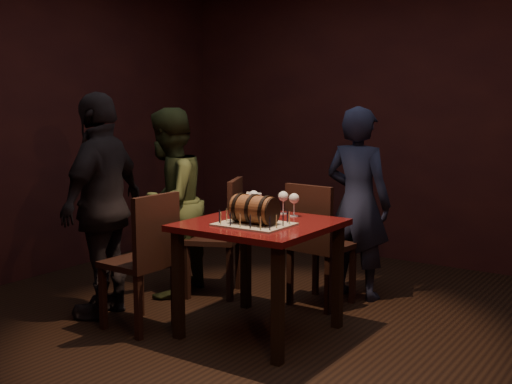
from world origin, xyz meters
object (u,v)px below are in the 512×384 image
Objects in this scene: chair_back at (316,238)px; wine_glass_mid at (283,197)px; pub_table at (260,238)px; person_back at (358,203)px; person_left_front at (103,206)px; barrel_cake at (254,209)px; wine_glass_left at (254,197)px; wine_glass_right at (294,200)px; chair_left_front at (146,254)px; pint_of_ale at (257,204)px; chair_left_rear at (223,230)px; person_left_rear at (169,202)px.

wine_glass_mid is at bearing -101.43° from chair_back.
pub_table is at bearing -84.55° from wine_glass_mid.
person_back is 0.94× the size of person_left_front.
barrel_cake is 2.10× the size of wine_glass_mid.
wine_glass_left is at bearing 131.23° from pub_table.
chair_back is (-0.04, 0.39, -0.35)m from wine_glass_right.
wine_glass_mid is 0.79m from person_back.
wine_glass_left is 0.17× the size of chair_back.
chair_back is at bearing 78.57° from wine_glass_mid.
wine_glass_right is 0.17× the size of chair_left_front.
wine_glass_left reaches higher than pint_of_ale.
person_left_front is (-1.09, -0.66, -0.07)m from wine_glass_mid.
wine_glass_mid and wine_glass_right have the same top height.
pint_of_ale is at bearing 103.30° from person_left_front.
chair_left_front is at bearing -86.10° from chair_left_rear.
person_left_front is at bearing -152.83° from wine_glass_right.
person_left_rear reaches higher than wine_glass_right.
person_left_rear is (-1.12, 0.44, -0.11)m from barrel_cake.
chair_left_rear and chair_left_front have the same top height.
pint_of_ale is 0.09× the size of person_left_front.
pint_of_ale is at bearing -113.54° from chair_back.
pub_table is 0.97× the size of chair_left_rear.
wine_glass_right is 0.81m from person_back.
pub_table is at bearing -105.31° from wine_glass_right.
person_back reaches higher than wine_glass_mid.
person_left_rear reaches higher than chair_left_rear.
person_left_front reaches higher than wine_glass_right.
person_left_front reaches higher than wine_glass_mid.
pub_table is at bearing -48.77° from wine_glass_left.
chair_back is 0.62× the size of person_back.
person_left_rear is at bearing 158.59° from barrel_cake.
pub_table is 0.33m from pint_of_ale.
pub_table is 1.13m from person_left_rear.
chair_left_rear is at bearing 149.37° from wine_glass_left.
pub_table is at bearing 59.76° from person_left_rear.
person_left_rear is (-0.91, 0.11, -0.08)m from pint_of_ale.
wine_glass_right is 0.17× the size of chair_back.
barrel_cake is 0.36× the size of chair_left_front.
chair_left_front is 0.85m from person_left_rear.
chair_left_rear is at bearing 162.61° from wine_glass_right.
wine_glass_mid is 1.00× the size of wine_glass_right.
pub_table is at bearing -93.17° from chair_back.
chair_back is 0.48m from person_back.
wine_glass_right is (0.11, -0.04, 0.00)m from wine_glass_mid.
person_left_rear reaches higher than chair_left_front.
person_back is 1.92m from person_left_front.
wine_glass_mid is (-0.07, 0.46, 0.02)m from barrel_cake.
chair_left_rear is at bearing 107.95° from person_left_rear.
barrel_cake is 1.18m from person_left_front.
pint_of_ale is at bearing 71.95° from person_back.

